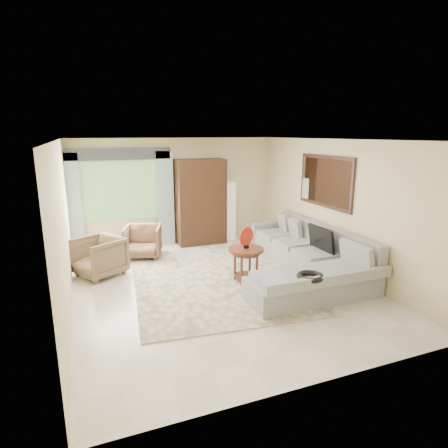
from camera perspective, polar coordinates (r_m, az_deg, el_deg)
name	(u,v)px	position (r m, az deg, el deg)	size (l,w,h in m)	color
ground	(218,285)	(6.94, -0.89, -9.28)	(6.00, 6.00, 0.00)	silver
area_rug	(215,278)	(7.23, -1.37, -8.21)	(3.00, 4.00, 0.02)	beige
sectional_sofa	(307,262)	(7.46, 12.60, -5.61)	(2.30, 3.46, 0.90)	#919398
tv_screen	(321,239)	(7.46, 14.58, -2.21)	(0.06, 0.74, 0.48)	black
garden_hose	(310,277)	(6.00, 13.03, -7.81)	(0.43, 0.43, 0.09)	black
coffee_table	(246,264)	(6.97, 3.34, -6.17)	(0.66, 0.66, 0.66)	#4C1E14
red_disc	(246,236)	(6.80, 3.40, -1.87)	(0.34, 0.34, 0.03)	red
armchair_left	(99,257)	(7.66, -18.53, -4.76)	(0.81, 0.83, 0.76)	olive
armchair_right	(143,242)	(8.53, -12.27, -2.62)	(0.77, 0.79, 0.72)	brown
potted_plant	(81,247)	(8.87, -21.02, -3.27)	(0.47, 0.41, 0.52)	#999999
armoire	(201,202)	(9.29, -3.58, 3.37)	(1.20, 0.55, 2.10)	black
floor_lamp	(230,211)	(9.67, 0.86, 2.00)	(0.24, 0.24, 1.50)	silver
window	(120,191)	(9.10, -15.62, 4.91)	(1.80, 0.04, 1.40)	#669E59
curtain_left	(72,205)	(9.01, -22.10, 2.71)	(0.40, 0.08, 2.30)	#9EB7CC
curtain_right	(165,199)	(9.21, -8.95, 3.77)	(0.40, 0.08, 2.30)	#9EB7CC
valance	(118,154)	(8.95, -15.92, 10.24)	(2.40, 0.12, 0.26)	#1E232D
wall_mirror	(325,181)	(7.94, 15.15, 6.29)	(0.05, 1.70, 1.05)	black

